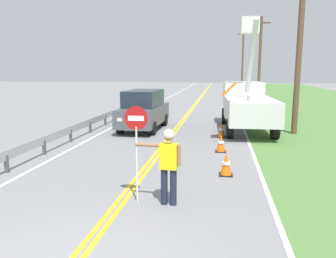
% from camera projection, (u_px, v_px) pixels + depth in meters
% --- Properties ---
extents(centerline_yellow_left, '(0.11, 110.00, 0.01)m').
position_uv_depth(centerline_yellow_left, '(187.00, 114.00, 24.62)').
color(centerline_yellow_left, yellow).
rests_on(centerline_yellow_left, ground).
extents(centerline_yellow_right, '(0.11, 110.00, 0.01)m').
position_uv_depth(centerline_yellow_right, '(189.00, 114.00, 24.59)').
color(centerline_yellow_right, yellow).
rests_on(centerline_yellow_right, ground).
extents(edge_line_right, '(0.12, 110.00, 0.01)m').
position_uv_depth(edge_line_right, '(238.00, 115.00, 24.06)').
color(edge_line_right, silver).
rests_on(edge_line_right, ground).
extents(edge_line_left, '(0.12, 110.00, 0.01)m').
position_uv_depth(edge_line_left, '(140.00, 113.00, 25.16)').
color(edge_line_left, silver).
rests_on(edge_line_left, ground).
extents(flagger_worker, '(1.09, 0.26, 1.83)m').
position_uv_depth(flagger_worker, '(168.00, 162.00, 7.86)').
color(flagger_worker, '#1E2338').
rests_on(flagger_worker, ground).
extents(stop_sign_paddle, '(0.56, 0.04, 2.33)m').
position_uv_depth(stop_sign_paddle, '(136.00, 133.00, 7.91)').
color(stop_sign_paddle, silver).
rests_on(stop_sign_paddle, ground).
extents(utility_bucket_truck, '(2.67, 6.90, 5.80)m').
position_uv_depth(utility_bucket_truck, '(247.00, 103.00, 17.97)').
color(utility_bucket_truck, silver).
rests_on(utility_bucket_truck, ground).
extents(oncoming_suv_nearest, '(2.05, 4.67, 2.10)m').
position_uv_depth(oncoming_suv_nearest, '(144.00, 110.00, 17.91)').
color(oncoming_suv_nearest, '#4C5156').
rests_on(oncoming_suv_nearest, ground).
extents(utility_pole_near, '(1.80, 0.28, 8.61)m').
position_uv_depth(utility_pole_near, '(300.00, 42.00, 16.12)').
color(utility_pole_near, brown).
rests_on(utility_pole_near, ground).
extents(utility_pole_mid, '(1.80, 0.28, 8.28)m').
position_uv_depth(utility_pole_mid, '(260.00, 58.00, 33.56)').
color(utility_pole_mid, brown).
rests_on(utility_pole_mid, ground).
extents(utility_pole_far, '(1.80, 0.28, 9.00)m').
position_uv_depth(utility_pole_far, '(243.00, 59.00, 50.92)').
color(utility_pole_far, brown).
rests_on(utility_pole_far, ground).
extents(traffic_cone_lead, '(0.40, 0.40, 0.70)m').
position_uv_depth(traffic_cone_lead, '(226.00, 165.00, 10.20)').
color(traffic_cone_lead, orange).
rests_on(traffic_cone_lead, ground).
extents(traffic_cone_mid, '(0.40, 0.40, 0.70)m').
position_uv_depth(traffic_cone_mid, '(221.00, 143.00, 13.13)').
color(traffic_cone_mid, orange).
rests_on(traffic_cone_mid, ground).
extents(traffic_cone_tail, '(0.40, 0.40, 0.70)m').
position_uv_depth(traffic_cone_tail, '(221.00, 130.00, 15.94)').
color(traffic_cone_tail, orange).
rests_on(traffic_cone_tail, ground).
extents(guardrail_left_shoulder, '(0.10, 32.00, 0.71)m').
position_uv_depth(guardrail_left_shoulder, '(112.00, 114.00, 20.45)').
color(guardrail_left_shoulder, '#9EA0A3').
rests_on(guardrail_left_shoulder, ground).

